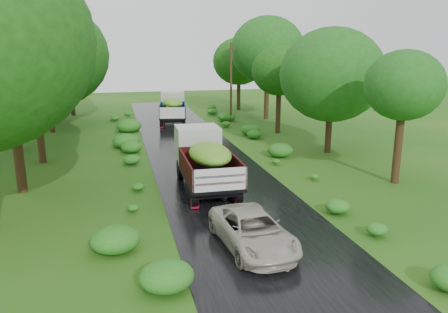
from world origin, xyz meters
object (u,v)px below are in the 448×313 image
object	(u,v)px
truck_near	(204,157)
utility_pole	(231,82)
car	(253,231)
truck_far	(173,106)

from	to	relation	value
truck_near	utility_pole	size ratio (longest dim) A/B	0.91
car	utility_pole	size ratio (longest dim) A/B	0.63
utility_pole	car	bearing A→B (deg)	-96.50
car	truck_far	bearing A→B (deg)	83.72
utility_pole	truck_near	bearing A→B (deg)	-102.01
truck_near	truck_far	size ratio (longest dim) A/B	1.00
truck_near	truck_far	bearing A→B (deg)	88.02
truck_near	car	world-z (taller)	truck_near
truck_far	car	bearing A→B (deg)	-83.57
truck_near	car	distance (m)	7.43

